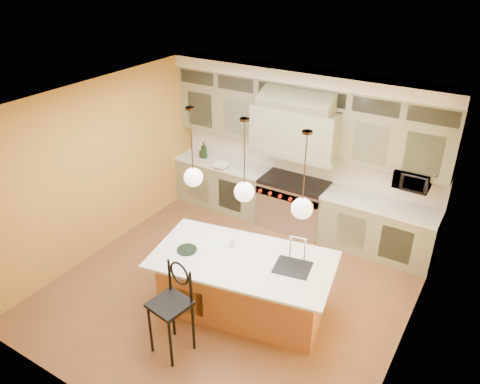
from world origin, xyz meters
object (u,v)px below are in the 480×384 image
Objects in this scene: kitchen_island at (244,283)px; microwave at (413,179)px; counter_stool at (172,304)px; range at (293,204)px.

kitchen_island is 3.10m from microwave.
microwave is at bearing 47.40° from kitchen_island.
kitchen_island is 4.91× the size of microwave.
counter_stool is 4.16m from microwave.
range is at bearing -176.88° from microwave.
kitchen_island reaches higher than counter_stool.
counter_stool is (-0.37, -1.11, 0.27)m from kitchen_island.
microwave reaches higher than range.
kitchen_island is at bearing -80.60° from range.
kitchen_island is (0.40, -2.39, -0.01)m from range.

